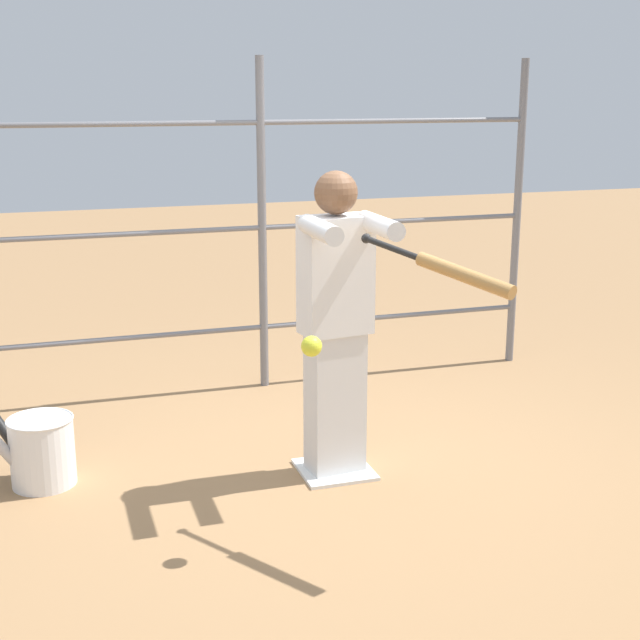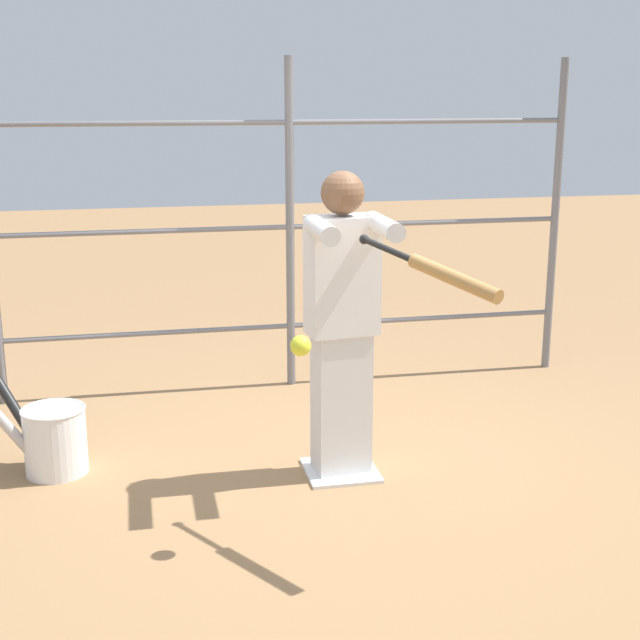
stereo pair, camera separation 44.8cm
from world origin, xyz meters
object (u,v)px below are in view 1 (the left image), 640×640
at_px(baseball_bat_swinging, 451,270).
at_px(bat_bucket, 37,448).
at_px(batter, 336,316).
at_px(softball_in_flight, 312,346).

height_order(baseball_bat_swinging, bat_bucket, baseball_bat_swinging).
relative_size(batter, baseball_bat_swinging, 2.16).
bearing_deg(softball_in_flight, baseball_bat_swinging, 165.01).
bearing_deg(bat_bucket, batter, 167.39).
xyz_separation_m(baseball_bat_swinging, bat_bucket, (1.83, -1.25, -1.12)).
distance_m(batter, softball_in_flight, 0.82).
bearing_deg(batter, bat_bucket, -12.61).
bearing_deg(batter, baseball_bat_swinging, 104.79).
bearing_deg(bat_bucket, baseball_bat_swinging, 145.78).
distance_m(batter, bat_bucket, 1.78).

